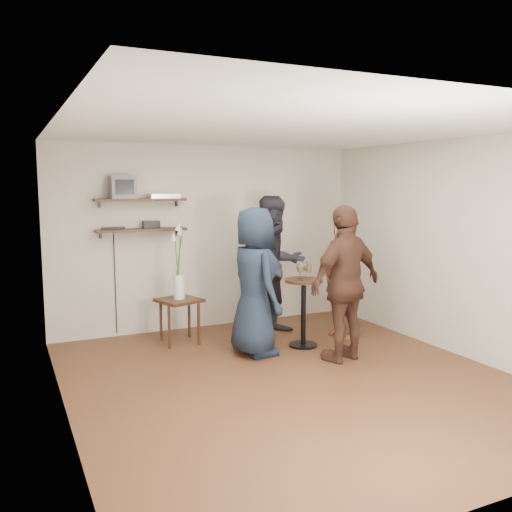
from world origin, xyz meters
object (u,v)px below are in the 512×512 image
(dvd_deck, at_px, (164,196))
(person_dark, at_px, (275,265))
(drinks_table, at_px, (304,303))
(radio, at_px, (151,225))
(person_plaid, at_px, (344,276))
(person_brown, at_px, (346,284))
(person_navy, at_px, (255,282))
(crt_monitor, at_px, (122,187))
(side_table, at_px, (179,306))

(dvd_deck, xyz_separation_m, person_dark, (1.35, -0.65, -0.95))
(dvd_deck, height_order, drinks_table, dvd_deck)
(radio, distance_m, person_plaid, 2.67)
(person_brown, bearing_deg, drinks_table, -90.00)
(person_brown, bearing_deg, radio, -62.74)
(radio, distance_m, person_dark, 1.77)
(dvd_deck, xyz_separation_m, person_navy, (0.70, -1.38, -1.00))
(person_plaid, distance_m, person_dark, 0.94)
(crt_monitor, bearing_deg, person_navy, -47.68)
(person_brown, bearing_deg, person_navy, -50.54)
(crt_monitor, xyz_separation_m, radio, (0.37, 0.00, -0.50))
(person_navy, height_order, person_brown, person_brown)
(crt_monitor, bearing_deg, radio, 0.00)
(dvd_deck, distance_m, person_brown, 2.75)
(side_table, height_order, person_plaid, person_plaid)
(side_table, distance_m, person_dark, 1.42)
(dvd_deck, height_order, person_brown, dvd_deck)
(person_dark, bearing_deg, side_table, 171.12)
(person_navy, bearing_deg, drinks_table, -90.00)
(drinks_table, bearing_deg, dvd_deck, 136.05)
(radio, height_order, side_table, radio)
(dvd_deck, height_order, person_plaid, dvd_deck)
(side_table, height_order, person_brown, person_brown)
(drinks_table, bearing_deg, side_table, 149.61)
(radio, relative_size, person_dark, 0.12)
(person_plaid, relative_size, person_brown, 0.92)
(side_table, distance_m, person_plaid, 2.21)
(side_table, bearing_deg, person_navy, -50.87)
(radio, bearing_deg, person_brown, -49.25)
(drinks_table, bearing_deg, radio, 139.59)
(drinks_table, height_order, person_navy, person_navy)
(dvd_deck, distance_m, person_dark, 1.78)
(crt_monitor, xyz_separation_m, drinks_table, (1.96, -1.35, -1.46))
(radio, bearing_deg, side_table, -69.27)
(side_table, distance_m, person_brown, 2.19)
(crt_monitor, bearing_deg, dvd_deck, 0.00)
(side_table, height_order, person_dark, person_dark)
(person_brown, bearing_deg, side_table, -57.46)
(drinks_table, bearing_deg, person_navy, -177.58)
(radio, height_order, person_plaid, person_plaid)
(side_table, bearing_deg, crt_monitor, 136.71)
(person_dark, bearing_deg, drinks_table, -90.00)
(person_plaid, height_order, person_navy, person_navy)
(crt_monitor, distance_m, dvd_deck, 0.57)
(person_navy, bearing_deg, radio, 30.33)
(dvd_deck, distance_m, drinks_table, 2.36)
(dvd_deck, relative_size, drinks_table, 0.46)
(person_navy, xyz_separation_m, person_brown, (0.86, -0.65, 0.02))
(person_plaid, bearing_deg, dvd_deck, -130.70)
(person_dark, xyz_separation_m, person_brown, (0.21, -1.38, -0.04))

